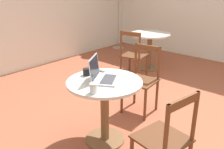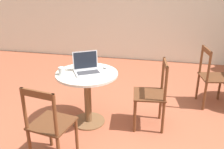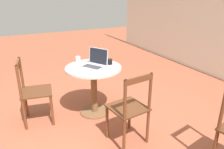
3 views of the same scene
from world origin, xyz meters
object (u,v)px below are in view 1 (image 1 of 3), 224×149
chair_near_right (142,80)px  chair_mid_left (133,56)px  chair_near_front (165,141)px  laptop (103,76)px  cafe_table_mid (150,42)px  mouse (102,70)px  cafe_table_near (105,97)px  mug (87,72)px  drinking_glass (93,88)px

chair_near_right → chair_mid_left: same height
chair_near_front → laptop: bearing=80.4°
cafe_table_mid → chair_mid_left: bearing=-169.2°
chair_near_front → mouse: size_ratio=9.21×
cafe_table_near → cafe_table_mid: same height
mug → laptop: bearing=-89.2°
chair_mid_left → laptop: (-1.71, -0.86, 0.33)m
laptop → cafe_table_mid: bearing=22.3°
chair_near_front → chair_mid_left: size_ratio=1.00×
cafe_table_near → mug: 0.35m
chair_near_front → mouse: (0.35, 1.07, 0.29)m
cafe_table_mid → drinking_glass: drinking_glass is taller
cafe_table_mid → chair_near_front: bearing=-144.2°
drinking_glass → chair_mid_left: bearing=27.0°
cafe_table_mid → mouse: mouse is taller
chair_mid_left → cafe_table_near: bearing=-152.5°
mouse → mug: size_ratio=0.86×
laptop → mouse: laptop is taller
chair_near_right → drinking_glass: size_ratio=9.28×
laptop → mouse: (0.20, 0.20, -0.04)m
cafe_table_near → mouse: 0.36m
chair_near_front → mug: (0.14, 1.11, 0.32)m
cafe_table_mid → mug: (-2.46, -0.76, 0.23)m
chair_near_right → chair_near_front: same height
mouse → drinking_glass: size_ratio=1.01×
mouse → mug: bearing=168.8°
cafe_table_mid → chair_near_right: chair_near_right is taller
laptop → chair_mid_left: bearing=26.8°
cafe_table_near → chair_near_right: chair_near_right is taller
laptop → mug: 0.24m
drinking_glass → mouse: bearing=36.0°
cafe_table_mid → drinking_glass: size_ratio=8.19×
chair_near_right → mouse: 0.73m
cafe_table_mid → chair_mid_left: size_ratio=0.88×
cafe_table_near → mug: mug is taller
chair_near_front → chair_mid_left: (1.86, 1.73, 0.00)m
cafe_table_mid → chair_near_right: 1.85m
cafe_table_near → cafe_table_mid: size_ratio=1.00×
chair_near_front → chair_mid_left: 2.54m
chair_mid_left → chair_near_right: bearing=-137.4°
chair_near_right → mug: size_ratio=7.90×
cafe_table_mid → chair_near_right: (-1.60, -0.93, -0.09)m
cafe_table_mid → chair_mid_left: (-0.74, -0.14, -0.09)m
cafe_table_near → drinking_glass: bearing=-155.8°
mug → drinking_glass: (-0.29, -0.40, 0.01)m
cafe_table_mid → chair_near_front: chair_near_front is taller
chair_near_front → drinking_glass: size_ratio=9.28×
chair_near_right → laptop: 0.92m
cafe_table_mid → chair_near_right: size_ratio=0.88×
chair_near_right → chair_near_front: 1.38m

